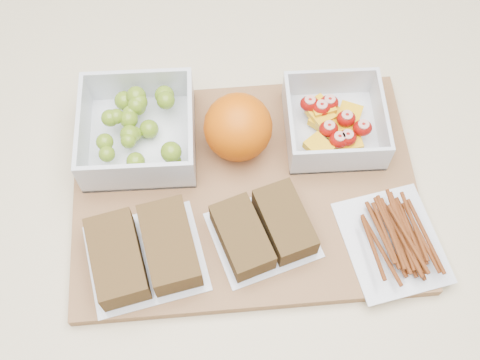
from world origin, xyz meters
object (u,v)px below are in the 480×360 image
at_px(cutting_board, 245,190).
at_px(pretzel_bag, 395,238).
at_px(orange, 238,127).
at_px(sandwich_bag_left, 144,252).
at_px(grape_container, 139,129).
at_px(fruit_container, 334,123).
at_px(sandwich_bag_center, 263,230).

height_order(cutting_board, pretzel_bag, pretzel_bag).
height_order(orange, pretzel_bag, orange).
height_order(cutting_board, orange, orange).
xyz_separation_m(cutting_board, sandwich_bag_left, (-0.12, -0.09, 0.03)).
distance_m(grape_container, fruit_container, 0.24).
bearing_deg(orange, sandwich_bag_left, -128.00).
xyz_separation_m(orange, sandwich_bag_left, (-0.11, -0.15, -0.02)).
distance_m(cutting_board, fruit_container, 0.14).
relative_size(fruit_container, sandwich_bag_left, 0.80).
height_order(grape_container, fruit_container, grape_container).
distance_m(fruit_container, sandwich_bag_center, 0.17).
relative_size(orange, pretzel_bag, 0.56).
distance_m(sandwich_bag_left, sandwich_bag_center, 0.14).
bearing_deg(pretzel_bag, cutting_board, 153.82).
relative_size(orange, sandwich_bag_left, 0.55).
relative_size(grape_container, fruit_container, 1.15).
xyz_separation_m(cutting_board, sandwich_bag_center, (0.02, -0.06, 0.03)).
bearing_deg(cutting_board, grape_container, 147.94).
bearing_deg(sandwich_bag_left, fruit_container, 34.07).
bearing_deg(fruit_container, pretzel_bag, -71.64).
xyz_separation_m(fruit_container, orange, (-0.12, -0.01, 0.02)).
bearing_deg(cutting_board, fruit_container, 30.65).
xyz_separation_m(grape_container, orange, (0.12, -0.01, 0.02)).
height_order(cutting_board, sandwich_bag_left, sandwich_bag_left).
bearing_deg(pretzel_bag, fruit_container, 108.36).
bearing_deg(sandwich_bag_center, sandwich_bag_left, -171.23).
bearing_deg(orange, cutting_board, -84.32).
relative_size(sandwich_bag_left, pretzel_bag, 1.02).
bearing_deg(cutting_board, orange, 93.91).
bearing_deg(grape_container, sandwich_bag_left, -87.27).
distance_m(orange, sandwich_bag_left, 0.19).
height_order(fruit_container, sandwich_bag_left, fruit_container).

